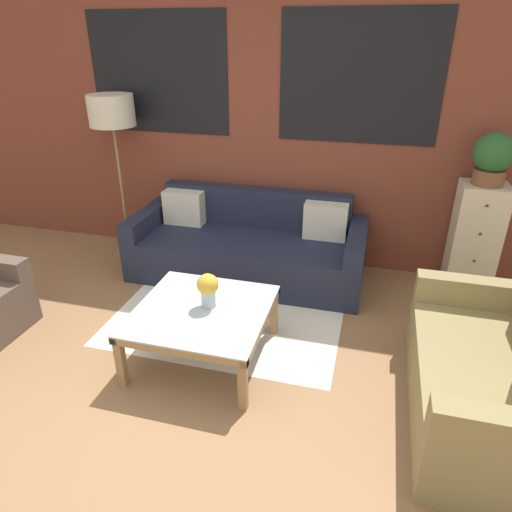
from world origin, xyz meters
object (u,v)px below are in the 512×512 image
potted_plant (493,157)px  flower_vase (208,288)px  coffee_table (202,316)px  floor_lamp (112,116)px  couch_dark (248,248)px  drawer_cabinet (474,239)px  settee_vintage (496,380)px

potted_plant → flower_vase: bearing=-141.9°
coffee_table → floor_lamp: size_ratio=0.56×
floor_lamp → flower_vase: (1.48, -1.45, -0.87)m
couch_dark → potted_plant: potted_plant is taller
drawer_cabinet → potted_plant: size_ratio=2.32×
couch_dark → potted_plant: 2.25m
flower_vase → settee_vintage: bearing=-5.2°
couch_dark → coffee_table: 1.34m
settee_vintage → potted_plant: bearing=87.0°
floor_lamp → drawer_cabinet: (3.42, 0.07, -0.93)m
floor_lamp → flower_vase: 2.25m
settee_vintage → potted_plant: 1.93m
couch_dark → flower_vase: 1.32m
coffee_table → flower_vase: bearing=54.8°
drawer_cabinet → floor_lamp: bearing=-178.8°
coffee_table → flower_vase: size_ratio=3.65×
settee_vintage → floor_lamp: (-3.33, 1.62, 1.12)m
drawer_cabinet → settee_vintage: bearing=-93.0°
settee_vintage → floor_lamp: 3.87m
couch_dark → coffee_table: size_ratio=2.40×
couch_dark → drawer_cabinet: size_ratio=2.19×
settee_vintage → drawer_cabinet: drawer_cabinet is taller
coffee_table → couch_dark: bearing=92.0°
couch_dark → drawer_cabinet: drawer_cabinet is taller
drawer_cabinet → flower_vase: 2.47m
coffee_table → flower_vase: 0.21m
coffee_table → potted_plant: (1.98, 1.57, 0.88)m
couch_dark → floor_lamp: size_ratio=1.35×
settee_vintage → drawer_cabinet: size_ratio=1.44×
coffee_table → potted_plant: potted_plant is taller
flower_vase → potted_plant: bearing=38.1°
potted_plant → flower_vase: size_ratio=1.72×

